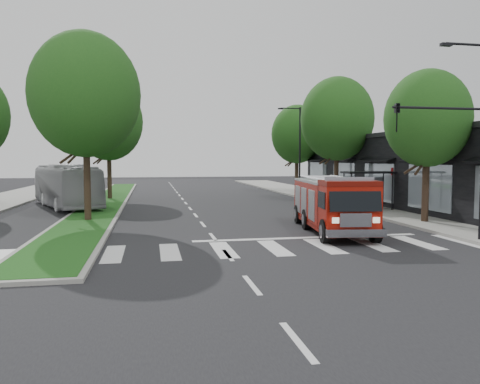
# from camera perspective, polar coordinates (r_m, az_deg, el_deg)

# --- Properties ---
(ground) EXTENTS (140.00, 140.00, 0.00)m
(ground) POSITION_cam_1_polar(r_m,az_deg,el_deg) (20.62, -3.32, -5.49)
(ground) COLOR black
(ground) RESTS_ON ground
(sidewalk_right) EXTENTS (5.00, 80.00, 0.15)m
(sidewalk_right) POSITION_cam_1_polar(r_m,az_deg,el_deg) (33.92, 15.75, -1.76)
(sidewalk_right) COLOR gray
(sidewalk_right) RESTS_ON ground
(median) EXTENTS (3.00, 50.00, 0.15)m
(median) POSITION_cam_1_polar(r_m,az_deg,el_deg) (38.45, -15.81, -1.09)
(median) COLOR gray
(median) RESTS_ON ground
(storefront_row) EXTENTS (8.00, 30.00, 5.00)m
(storefront_row) POSITION_cam_1_polar(r_m,az_deg,el_deg) (36.01, 22.24, 2.28)
(storefront_row) COLOR black
(storefront_row) RESTS_ON ground
(bus_shelter) EXTENTS (3.20, 1.60, 2.61)m
(bus_shelter) POSITION_cam_1_polar(r_m,az_deg,el_deg) (31.55, 15.21, 1.40)
(bus_shelter) COLOR black
(bus_shelter) RESTS_ON ground
(tree_right_near) EXTENTS (4.40, 4.40, 8.05)m
(tree_right_near) POSITION_cam_1_polar(r_m,az_deg,el_deg) (26.38, 21.88, 8.30)
(tree_right_near) COLOR black
(tree_right_near) RESTS_ON ground
(tree_right_mid) EXTENTS (5.60, 5.60, 9.72)m
(tree_right_mid) POSITION_cam_1_polar(r_m,az_deg,el_deg) (37.10, 11.74, 8.71)
(tree_right_mid) COLOR black
(tree_right_mid) RESTS_ON ground
(tree_right_far) EXTENTS (5.00, 5.00, 8.73)m
(tree_right_far) POSITION_cam_1_polar(r_m,az_deg,el_deg) (46.44, 6.95, 7.00)
(tree_right_far) COLOR black
(tree_right_far) RESTS_ON ground
(tree_median_near) EXTENTS (5.80, 5.80, 10.16)m
(tree_median_near) POSITION_cam_1_polar(r_m,az_deg,el_deg) (26.59, -18.35, 11.18)
(tree_median_near) COLOR black
(tree_median_near) RESTS_ON ground
(tree_median_far) EXTENTS (5.60, 5.60, 9.72)m
(tree_median_far) POSITION_cam_1_polar(r_m,az_deg,el_deg) (40.41, -15.74, 8.25)
(tree_median_far) COLOR black
(tree_median_far) RESTS_ON ground
(streetlight_right_near) EXTENTS (4.08, 0.22, 8.00)m
(streetlight_right_near) POSITION_cam_1_polar(r_m,az_deg,el_deg) (20.73, 25.67, 7.11)
(streetlight_right_near) COLOR black
(streetlight_right_near) RESTS_ON ground
(streetlight_right_far) EXTENTS (2.11, 0.20, 8.00)m
(streetlight_right_far) POSITION_cam_1_polar(r_m,az_deg,el_deg) (42.23, 7.11, 5.45)
(streetlight_right_far) COLOR black
(streetlight_right_far) RESTS_ON ground
(fire_engine) EXTENTS (3.29, 7.98, 2.68)m
(fire_engine) POSITION_cam_1_polar(r_m,az_deg,el_deg) (22.30, 11.13, -1.51)
(fire_engine) COLOR #5E0B05
(fire_engine) RESTS_ON ground
(city_bus) EXTENTS (6.27, 11.08, 3.03)m
(city_bus) POSITION_cam_1_polar(r_m,az_deg,el_deg) (35.21, -20.45, 0.70)
(city_bus) COLOR #ABABAF
(city_bus) RESTS_ON ground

